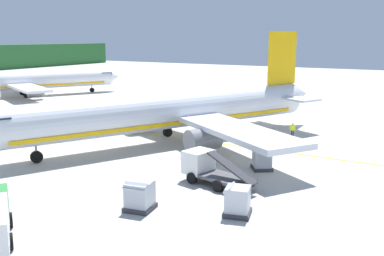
# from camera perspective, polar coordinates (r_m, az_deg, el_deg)

# --- Properties ---
(ground) EXTENTS (240.00, 320.00, 0.20)m
(ground) POSITION_cam_1_polar(r_m,az_deg,el_deg) (66.63, -19.99, 1.42)
(ground) COLOR #B7B5AD
(airliner_foreground) EXTENTS (38.74, 32.72, 11.90)m
(airliner_foreground) POSITION_cam_1_polar(r_m,az_deg,el_deg) (46.26, -2.67, 2.18)
(airliner_foreground) COLOR silver
(airliner_foreground) RESTS_ON ground
(airliner_mid_apron) EXTENTS (33.02, 27.99, 10.40)m
(airliner_mid_apron) POSITION_cam_1_polar(r_m,az_deg,el_deg) (88.93, -20.84, 5.81)
(airliner_mid_apron) COLOR white
(airliner_mid_apron) RESTS_ON ground
(service_truck_baggage) EXTENTS (3.48, 6.51, 2.59)m
(service_truck_baggage) POSITION_cam_1_polar(r_m,az_deg,el_deg) (33.91, 2.11, -5.26)
(service_truck_baggage) COLOR white
(service_truck_baggage) RESTS_ON ground
(cargo_container_near) EXTENTS (2.08, 2.08, 2.03)m
(cargo_container_near) POSITION_cam_1_polar(r_m,az_deg,el_deg) (28.94, -6.93, -8.89)
(cargo_container_near) COLOR #333338
(cargo_container_near) RESTS_ON ground
(cargo_container_mid) EXTENTS (2.06, 2.06, 2.00)m
(cargo_container_mid) POSITION_cam_1_polar(r_m,az_deg,el_deg) (28.09, 5.98, -9.55)
(cargo_container_mid) COLOR #333338
(cargo_container_mid) RESTS_ON ground
(cargo_container_far) EXTENTS (2.28, 2.28, 1.85)m
(cargo_container_far) POSITION_cam_1_polar(r_m,az_deg,el_deg) (37.64, 9.24, -4.16)
(cargo_container_far) COLOR #333338
(cargo_container_far) RESTS_ON ground
(crew_marshaller) EXTENTS (0.40, 0.58, 1.70)m
(crew_marshaller) POSITION_cam_1_polar(r_m,az_deg,el_deg) (50.22, 13.11, -0.12)
(crew_marshaller) COLOR #191E33
(crew_marshaller) RESTS_ON ground
(crew_loader_left) EXTENTS (0.51, 0.46, 1.70)m
(crew_loader_left) POSITION_cam_1_polar(r_m,az_deg,el_deg) (41.02, 1.17, -2.48)
(crew_loader_left) COLOR #191E33
(crew_loader_left) RESTS_ON ground
(apron_guide_line) EXTENTS (0.30, 60.00, 0.01)m
(apron_guide_line) POSITION_cam_1_polar(r_m,az_deg,el_deg) (46.45, 3.72, -2.06)
(apron_guide_line) COLOR yellow
(apron_guide_line) RESTS_ON ground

